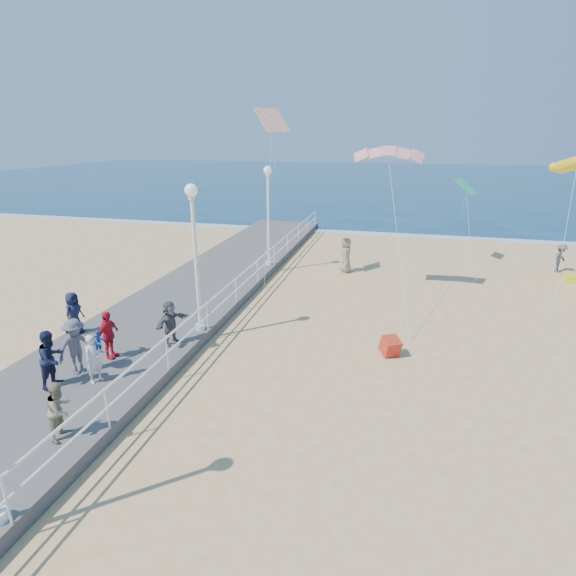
% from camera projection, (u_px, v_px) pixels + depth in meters
% --- Properties ---
extents(ground, '(160.00, 160.00, 0.00)m').
position_uv_depth(ground, '(344.00, 355.00, 15.59)').
color(ground, '#E2B676').
rests_on(ground, ground).
extents(ocean, '(160.00, 90.00, 0.05)m').
position_uv_depth(ocean, '(394.00, 180.00, 75.19)').
color(ocean, '#0C2E4B').
rests_on(ocean, ground).
extents(surf_line, '(160.00, 1.20, 0.04)m').
position_uv_depth(surf_line, '(378.00, 234.00, 34.38)').
color(surf_line, white).
rests_on(surf_line, ground).
extents(boardwalk, '(5.00, 44.00, 0.40)m').
position_uv_depth(boardwalk, '(149.00, 328.00, 17.26)').
color(boardwalk, '#635F5A').
rests_on(boardwalk, ground).
extents(railing, '(0.05, 42.00, 0.55)m').
position_uv_depth(railing, '(207.00, 309.00, 16.35)').
color(railing, white).
rests_on(railing, boardwalk).
extents(lamp_post_mid, '(0.44, 0.44, 5.32)m').
position_uv_depth(lamp_post_mid, '(195.00, 244.00, 15.64)').
color(lamp_post_mid, white).
rests_on(lamp_post_mid, boardwalk).
extents(lamp_post_far, '(0.44, 0.44, 5.32)m').
position_uv_depth(lamp_post_far, '(268.00, 206.00, 23.89)').
color(lamp_post_far, white).
rests_on(lamp_post_far, boardwalk).
extents(woman_holding_toddler, '(0.51, 0.62, 1.47)m').
position_uv_depth(woman_holding_toddler, '(94.00, 359.00, 12.97)').
color(woman_holding_toddler, silver).
rests_on(woman_holding_toddler, boardwalk).
extents(toddler_held, '(0.38, 0.43, 0.73)m').
position_uv_depth(toddler_held, '(100.00, 342.00, 12.91)').
color(toddler_held, blue).
rests_on(toddler_held, boardwalk).
extents(spectator_1, '(0.61, 0.75, 1.45)m').
position_uv_depth(spectator_1, '(60.00, 410.00, 10.58)').
color(spectator_1, gray).
rests_on(spectator_1, boardwalk).
extents(spectator_2, '(1.01, 1.29, 1.75)m').
position_uv_depth(spectator_2, '(76.00, 346.00, 13.40)').
color(spectator_2, '#56565B').
rests_on(spectator_2, boardwalk).
extents(spectator_3, '(0.42, 0.95, 1.60)m').
position_uv_depth(spectator_3, '(108.00, 335.00, 14.34)').
color(spectator_3, red).
rests_on(spectator_3, boardwalk).
extents(spectator_4, '(0.51, 0.78, 1.57)m').
position_uv_depth(spectator_4, '(74.00, 313.00, 16.14)').
color(spectator_4, '#191C37').
rests_on(spectator_4, boardwalk).
extents(spectator_5, '(0.87, 1.51, 1.55)m').
position_uv_depth(spectator_5, '(170.00, 323.00, 15.35)').
color(spectator_5, '#515356').
rests_on(spectator_5, boardwalk).
extents(spectator_7, '(0.67, 0.84, 1.70)m').
position_uv_depth(spectator_7, '(52.00, 359.00, 12.73)').
color(spectator_7, '#181D35').
rests_on(spectator_7, boardwalk).
extents(beach_walker_a, '(1.09, 1.17, 1.58)m').
position_uv_depth(beach_walker_a, '(560.00, 258.00, 24.76)').
color(beach_walker_a, '#515156').
rests_on(beach_walker_a, ground).
extents(beach_walker_c, '(0.70, 1.00, 1.93)m').
position_uv_depth(beach_walker_c, '(346.00, 255.00, 24.71)').
color(beach_walker_c, gray).
rests_on(beach_walker_c, ground).
extents(box_kite, '(0.84, 0.89, 0.74)m').
position_uv_depth(box_kite, '(390.00, 348.00, 15.47)').
color(box_kite, red).
rests_on(box_kite, ground).
extents(beach_chair_left, '(0.55, 0.55, 0.40)m').
position_uv_depth(beach_chair_left, '(571.00, 279.00, 23.12)').
color(beach_chair_left, yellow).
rests_on(beach_chair_left, ground).
extents(kite_parafoil, '(3.08, 0.94, 0.65)m').
position_uv_depth(kite_parafoil, '(389.00, 151.00, 19.44)').
color(kite_parafoil, red).
extents(kite_windsock, '(1.03, 2.83, 1.11)m').
position_uv_depth(kite_windsock, '(571.00, 164.00, 18.87)').
color(kite_windsock, yellow).
extents(kite_diamond_green, '(1.45, 1.61, 0.85)m').
position_uv_depth(kite_diamond_green, '(466.00, 186.00, 25.41)').
color(kite_diamond_green, '#29C068').
extents(kite_diamond_redwhite, '(1.63, 1.75, 1.07)m').
position_uv_depth(kite_diamond_redwhite, '(272.00, 120.00, 20.75)').
color(kite_diamond_redwhite, '#EF4D1C').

